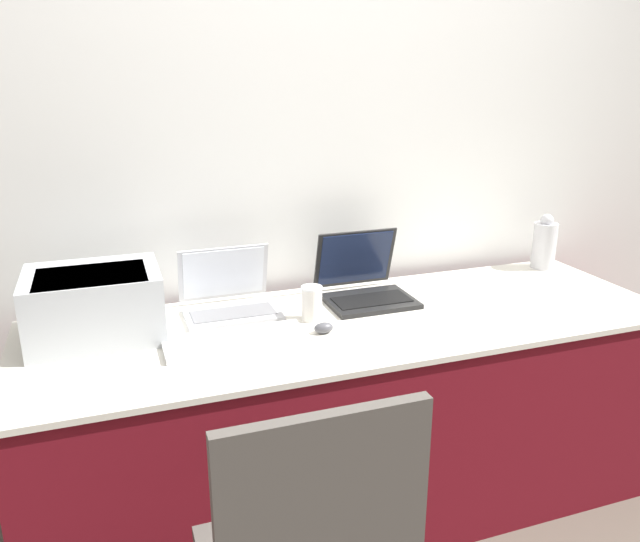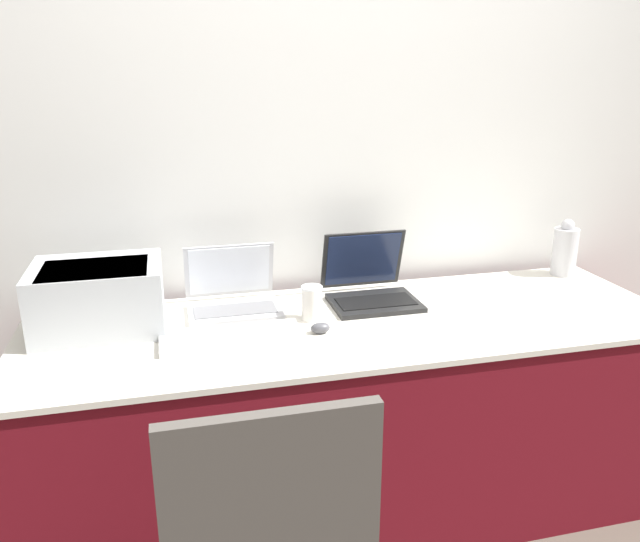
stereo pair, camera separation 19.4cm
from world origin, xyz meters
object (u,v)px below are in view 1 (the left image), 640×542
at_px(laptop_right, 365,285).
at_px(external_keyboard, 236,341).
at_px(coffee_cup, 312,303).
at_px(mouse, 324,328).
at_px(printer, 94,302).
at_px(laptop_left, 229,299).
at_px(metal_pitcher, 544,244).

bearing_deg(laptop_right, external_keyboard, -156.00).
xyz_separation_m(coffee_cup, mouse, (-0.00, -0.12, -0.04)).
relative_size(laptop_right, coffee_cup, 2.63).
height_order(printer, laptop_left, laptop_left).
distance_m(mouse, metal_pitcher, 1.22).
bearing_deg(mouse, laptop_left, 131.09).
height_order(external_keyboard, metal_pitcher, metal_pitcher).
distance_m(laptop_right, metal_pitcher, 0.91).
relative_size(external_keyboard, mouse, 6.95).
xyz_separation_m(external_keyboard, mouse, (0.29, -0.01, 0.01)).
bearing_deg(mouse, printer, 162.89).
relative_size(laptop_right, metal_pitcher, 1.34).
xyz_separation_m(printer, laptop_left, (0.45, 0.08, -0.07)).
xyz_separation_m(coffee_cup, metal_pitcher, (1.16, 0.24, 0.05)).
height_order(printer, metal_pitcher, metal_pitcher).
height_order(laptop_right, coffee_cup, laptop_right).
distance_m(laptop_right, coffee_cup, 0.29).
distance_m(printer, external_keyboard, 0.48).
relative_size(printer, metal_pitcher, 1.73).
bearing_deg(laptop_left, mouse, -48.91).
xyz_separation_m(laptop_left, laptop_right, (0.52, -0.03, 0.00)).
distance_m(printer, laptop_left, 0.47).
bearing_deg(laptop_right, metal_pitcher, 6.38).
distance_m(laptop_left, metal_pitcher, 1.42).
bearing_deg(metal_pitcher, mouse, -162.73).
relative_size(printer, laptop_left, 1.26).
distance_m(printer, coffee_cup, 0.72).
distance_m(laptop_left, mouse, 0.39).
distance_m(laptop_left, external_keyboard, 0.29).
distance_m(external_keyboard, mouse, 0.29).
xyz_separation_m(laptop_right, coffee_cup, (-0.26, -0.14, 0.01)).
distance_m(coffee_cup, mouse, 0.13).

